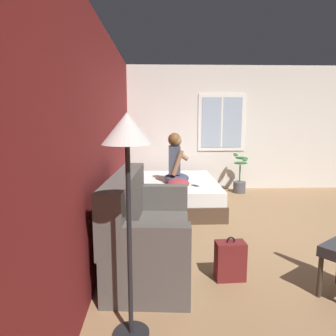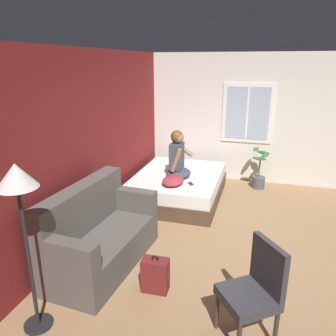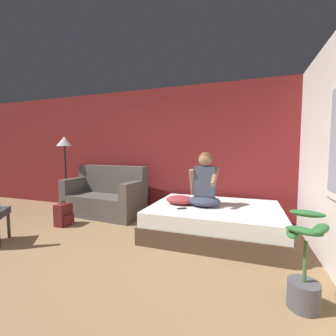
% 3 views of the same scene
% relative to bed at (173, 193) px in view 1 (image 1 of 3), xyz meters
% --- Properties ---
extents(ground_plane, '(40.00, 40.00, 0.00)m').
position_rel_bed_xyz_m(ground_plane, '(-1.63, -1.53, -0.24)').
color(ground_plane, '#93704C').
extents(wall_back_accent, '(10.97, 0.16, 2.70)m').
position_rel_bed_xyz_m(wall_back_accent, '(-1.63, 1.00, 1.11)').
color(wall_back_accent, maroon).
rests_on(wall_back_accent, ground).
extents(wall_side_with_window, '(0.19, 6.31, 2.70)m').
position_rel_bed_xyz_m(wall_side_with_window, '(1.44, -1.53, 1.12)').
color(wall_side_with_window, silver).
rests_on(wall_side_with_window, ground).
extents(bed, '(2.08, 1.59, 0.48)m').
position_rel_bed_xyz_m(bed, '(0.00, 0.00, 0.00)').
color(bed, '#4C3828').
rests_on(bed, ground).
extents(couch, '(1.76, 0.95, 1.04)m').
position_rel_bed_xyz_m(couch, '(-2.38, 0.44, 0.16)').
color(couch, '#514C47').
rests_on(couch, ground).
extents(person_seated, '(0.54, 0.47, 0.88)m').
position_rel_bed_xyz_m(person_seated, '(-0.16, -0.03, 0.60)').
color(person_seated, '#383D51').
rests_on(person_seated, bed).
extents(backpack, '(0.24, 0.31, 0.46)m').
position_rel_bed_xyz_m(backpack, '(-2.69, -0.43, -0.04)').
color(backpack, maroon).
rests_on(backpack, ground).
extents(throw_pillow, '(0.49, 0.38, 0.14)m').
position_rel_bed_xyz_m(throw_pillow, '(-0.57, -0.05, 0.31)').
color(throw_pillow, '#993338').
rests_on(throw_pillow, bed).
extents(cell_phone, '(0.16, 0.13, 0.01)m').
position_rel_bed_xyz_m(cell_phone, '(-0.46, -0.34, 0.25)').
color(cell_phone, black).
rests_on(cell_phone, bed).
extents(floor_lamp, '(0.36, 0.36, 1.70)m').
position_rel_bed_xyz_m(floor_lamp, '(-3.53, 0.52, 1.19)').
color(floor_lamp, black).
rests_on(floor_lamp, ground).
extents(potted_plant, '(0.39, 0.37, 0.85)m').
position_rel_bed_xyz_m(potted_plant, '(0.96, -1.48, 0.07)').
color(potted_plant, '#4C4C51').
rests_on(potted_plant, ground).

